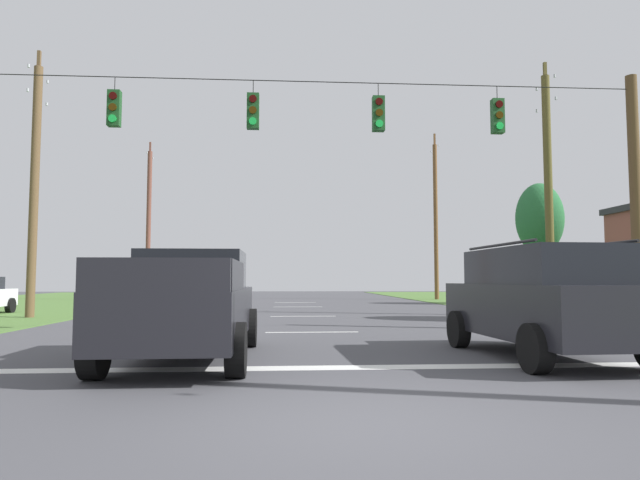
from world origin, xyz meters
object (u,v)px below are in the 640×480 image
object	(u,v)px
utility_pole_far_left	(149,223)
tree_roadside_right	(540,219)
pickup_truck	(188,305)
suv_black	(542,299)
utility_pole_mid_left	(34,184)
utility_pole_far_right	(436,219)
overhead_signal_span	(316,181)
utility_pole_mid_right	(548,188)

from	to	relation	value
utility_pole_far_left	tree_roadside_right	world-z (taller)	utility_pole_far_left
pickup_truck	utility_pole_far_left	size ratio (longest dim) A/B	0.50
suv_black	utility_pole_mid_left	world-z (taller)	utility_pole_mid_left
utility_pole_far_left	utility_pole_far_right	bearing A→B (deg)	-0.63
pickup_truck	suv_black	distance (m)	6.40
suv_black	utility_pole_mid_left	bearing A→B (deg)	141.09
utility_pole_mid_left	pickup_truck	bearing A→B (deg)	-55.51
pickup_truck	suv_black	xyz separation A→B (m)	(6.39, -0.26, 0.09)
overhead_signal_span	utility_pole_mid_left	xyz separation A→B (m)	(-10.11, 6.53, 0.92)
overhead_signal_span	pickup_truck	world-z (taller)	overhead_signal_span
utility_pole_mid_right	tree_roadside_right	size ratio (longest dim) A/B	1.47
overhead_signal_span	suv_black	distance (m)	6.76
suv_black	utility_pole_mid_left	size ratio (longest dim) A/B	0.49
overhead_signal_span	tree_roadside_right	distance (m)	20.91
pickup_truck	utility_pole_mid_left	distance (m)	13.91
utility_pole_mid_right	utility_pole_far_left	bearing A→B (deg)	138.58
pickup_truck	suv_black	bearing A→B (deg)	-2.37
utility_pole_far_right	tree_roadside_right	size ratio (longest dim) A/B	1.71
suv_black	utility_pole_far_left	world-z (taller)	utility_pole_far_left
utility_pole_mid_left	tree_roadside_right	size ratio (longest dim) A/B	1.46
utility_pole_mid_right	utility_pole_far_right	xyz separation A→B (m)	(0.26, 17.06, 0.65)
utility_pole_far_right	utility_pole_mid_right	bearing A→B (deg)	-90.88
utility_pole_far_left	suv_black	bearing A→B (deg)	-64.07
suv_black	tree_roadside_right	bearing A→B (deg)	64.42
overhead_signal_span	pickup_truck	size ratio (longest dim) A/B	3.31
pickup_truck	utility_pole_far_right	size ratio (longest dim) A/B	0.46
suv_black	tree_roadside_right	distance (m)	23.07
utility_pole_mid_right	utility_pole_far_right	distance (m)	17.08
tree_roadside_right	suv_black	bearing A→B (deg)	-115.58
suv_black	utility_pole_far_left	bearing A→B (deg)	115.93
pickup_truck	utility_pole_far_left	bearing A→B (deg)	104.80
pickup_truck	utility_pole_far_right	bearing A→B (deg)	66.11
utility_pole_mid_right	utility_pole_mid_left	world-z (taller)	utility_pole_mid_right
utility_pole_far_right	suv_black	bearing A→B (deg)	-102.00
utility_pole_far_left	tree_roadside_right	xyz separation A→B (m)	(23.67, -7.95, -0.42)
suv_black	utility_pole_mid_right	size ratio (longest dim) A/B	0.48
utility_pole_far_right	overhead_signal_span	bearing A→B (deg)	-112.68
utility_pole_mid_right	utility_pole_far_right	bearing A→B (deg)	89.12
suv_black	utility_pole_far_right	bearing A→B (deg)	78.00
tree_roadside_right	utility_pole_far_right	bearing A→B (deg)	116.28
pickup_truck	utility_pole_mid_right	distance (m)	16.82
utility_pole_mid_left	utility_pole_mid_right	bearing A→B (deg)	-0.16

